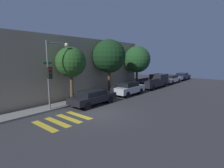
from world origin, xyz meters
The scene contains 13 objects.
ground_plane centered at (0.00, 0.00, 0.00)m, with size 60.00×60.00×0.00m, color #333335.
sidewalk centered at (0.00, 4.01, 0.07)m, with size 26.00×1.62×0.14m, color slate.
building_row centered at (0.00, 8.22, 3.13)m, with size 26.00×6.00×6.26m, color gray.
crosswalk centered at (-2.59, 0.80, 0.00)m, with size 3.16×2.60×0.00m.
traffic_light_pole centered at (-1.58, 3.37, 3.54)m, with size 2.29×0.56×5.49m.
sedan_near_corner centered at (1.42, 2.10, 0.73)m, with size 4.50×1.80×1.34m.
sedan_middle centered at (6.94, 2.10, 0.80)m, with size 4.28×1.84×1.51m.
pickup_truck centered at (13.49, 2.10, 0.94)m, with size 5.80×1.94×1.85m.
sedan_far_end centered at (19.24, 2.10, 0.75)m, with size 4.65×1.86×1.39m.
sedan_tail_of_row centered at (24.92, 2.10, 0.74)m, with size 4.55×1.77×1.36m.
tree_near_corner centered at (0.56, 3.96, 3.80)m, with size 2.72×2.72×5.18m.
tree_midblock centered at (5.79, 3.96, 4.36)m, with size 3.73×3.73×6.24m.
tree_far_end centered at (11.65, 3.96, 3.98)m, with size 3.61×3.61×5.79m.
Camera 1 is at (-9.10, -9.03, 4.17)m, focal length 28.00 mm.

